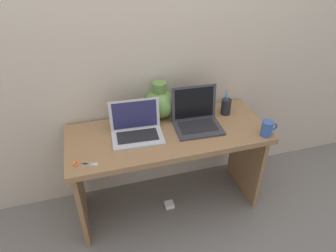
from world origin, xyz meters
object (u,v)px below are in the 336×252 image
object	(u,v)px
coffee_mug	(267,128)
pen_cup	(226,106)
laptop_left	(136,127)
green_vase	(160,103)
scissors	(81,164)
power_brick	(170,205)
laptop_right	(196,116)

from	to	relation	value
coffee_mug	pen_cup	size ratio (longest dim) A/B	0.61
laptop_left	pen_cup	size ratio (longest dim) A/B	1.82
laptop_left	green_vase	distance (m)	0.28
green_vase	scissors	bearing A→B (deg)	-146.24
pen_cup	power_brick	size ratio (longest dim) A/B	2.74
laptop_left	laptop_right	world-z (taller)	laptop_right
pen_cup	power_brick	world-z (taller)	pen_cup
power_brick	pen_cup	bearing A→B (deg)	17.62
laptop_left	power_brick	size ratio (longest dim) A/B	4.99
scissors	power_brick	size ratio (longest dim) A/B	2.09
laptop_right	scissors	size ratio (longest dim) A/B	2.25
power_brick	laptop_right	bearing A→B (deg)	20.45
laptop_left	pen_cup	bearing A→B (deg)	6.42
pen_cup	scissors	distance (m)	1.10
pen_cup	laptop_left	bearing A→B (deg)	-173.58
coffee_mug	scissors	bearing A→B (deg)	178.17
laptop_right	pen_cup	distance (m)	0.27
green_vase	scissors	world-z (taller)	green_vase
green_vase	scissors	xyz separation A→B (m)	(-0.59, -0.39, -0.11)
pen_cup	power_brick	xyz separation A→B (m)	(-0.47, -0.15, -0.75)
laptop_left	green_vase	xyz separation A→B (m)	(0.21, 0.18, 0.05)
scissors	power_brick	xyz separation A→B (m)	(0.59, 0.14, -0.69)
green_vase	power_brick	bearing A→B (deg)	-89.14
laptop_right	power_brick	bearing A→B (deg)	-159.55
pen_cup	coffee_mug	bearing A→B (deg)	-65.64
coffee_mug	scissors	world-z (taller)	coffee_mug
laptop_right	green_vase	size ratio (longest dim) A/B	1.22
coffee_mug	laptop_left	bearing A→B (deg)	163.30
laptop_right	power_brick	xyz separation A→B (m)	(-0.21, -0.08, -0.76)
power_brick	laptop_left	bearing A→B (deg)	161.13
scissors	green_vase	bearing A→B (deg)	33.76
coffee_mug	scissors	xyz separation A→B (m)	(-1.21, 0.04, -0.05)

